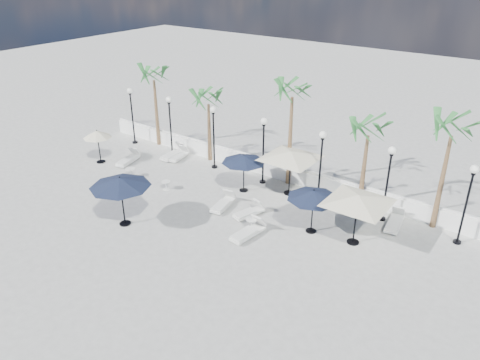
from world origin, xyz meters
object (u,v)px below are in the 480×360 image
Objects in this scene: lounger_1 at (179,156)px; parasol_navy_left at (120,182)px; lounger_5 at (248,232)px; lounger_6 at (395,222)px; lounger_3 at (249,212)px; parasol_cream_sq_a at (291,152)px; parasol_navy_right at (314,195)px; lounger_4 at (223,204)px; lounger_0 at (128,159)px; parasol_cream_sq_b at (359,195)px; lounger_2 at (174,154)px; parasol_cream_small at (97,135)px; parasol_navy_mid at (244,159)px.

lounger_1 is 0.62× the size of parasol_navy_left.
lounger_5 is 1.03× the size of lounger_6.
parasol_cream_sq_a reaches higher than lounger_3.
parasol_cream_sq_a is at bearing 135.97° from parasol_navy_right.
parasol_navy_right reaches higher than lounger_4.
lounger_6 is at bearing 42.17° from parasol_navy_right.
lounger_0 is at bearing -179.59° from lounger_6.
lounger_5 is at bearing -150.34° from parasol_cream_sq_b.
parasol_cream_sq_b is (14.96, -0.13, 2.17)m from lounger_0.
lounger_1 is 13.26m from parasol_cream_sq_b.
lounger_1 is at bearing 172.76° from lounger_3.
parasol_cream_sq_a reaches higher than lounger_2.
lounger_0 is at bearing 136.83° from parasol_navy_left.
lounger_2 reaches higher than lounger_1.
parasol_cream_sq_a is at bearing 49.23° from lounger_4.
lounger_4 is (-1.55, -0.10, 0.01)m from lounger_3.
parasol_navy_right reaches higher than lounger_6.
lounger_5 is at bearing -135.87° from parasol_navy_right.
parasol_cream_sq_a is (4.79, 7.37, 0.21)m from parasol_navy_left.
lounger_1 is 0.42m from lounger_2.
lounger_2 is (1.69, 2.30, 0.01)m from lounger_0.
lounger_0 reaches higher than lounger_3.
lounger_3 is 0.62× the size of parasol_navy_left.
parasol_cream_sq_a is at bearing 153.00° from parasol_cream_sq_b.
lounger_3 is (7.67, -3.24, -0.00)m from lounger_1.
parasol_cream_sq_a is 5.37m from parasol_cream_sq_b.
lounger_3 is (9.78, -0.91, -0.03)m from lounger_0.
parasol_cream_small is at bearing -177.95° from parasol_navy_right.
lounger_4 is (6.12, -3.34, 0.01)m from lounger_1.
lounger_2 is 11.73m from parasol_navy_right.
lounger_3 is at bearing -96.93° from parasol_cream_sq_a.
parasol_navy_right reaches higher than parasol_navy_mid.
parasol_navy_mid is (6.31, -1.15, 1.65)m from lounger_2.
lounger_0 is 1.03× the size of lounger_6.
lounger_0 is 0.39× the size of parasol_cream_sq_b.
parasol_navy_right is at bearing -44.03° from parasol_cream_sq_a.
parasol_cream_small is (-1.49, -0.91, 1.58)m from lounger_0.
parasol_navy_mid reaches higher than lounger_3.
parasol_navy_left reaches higher than lounger_1.
parasol_navy_right is (2.15, 2.08, 1.70)m from lounger_5.
parasol_cream_sq_a is (8.07, -0.02, 2.24)m from lounger_1.
lounger_4 is 0.35× the size of parasol_cream_sq_a.
lounger_2 reaches higher than lounger_5.
parasol_cream_sq_a is (1.94, 3.32, 2.22)m from lounger_4.
parasol_cream_sq_b reaches higher than lounger_5.
parasol_cream_sq_b is at bearing 2.74° from parasol_cream_small.
lounger_6 is at bearing 34.88° from parasol_navy_left.
parasol_navy_left is at bearing -57.24° from lounger_0.
parasol_navy_left is 8.91m from parasol_navy_right.
lounger_0 is 9.82m from lounger_3.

